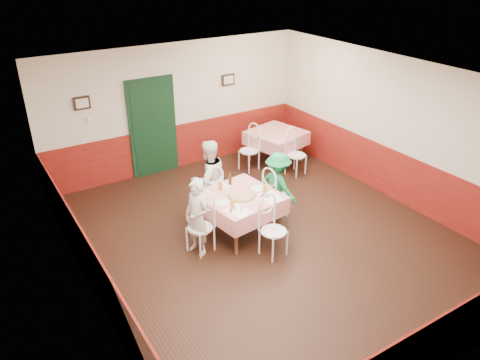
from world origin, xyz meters
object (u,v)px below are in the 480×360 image
chair_far (211,193)px  chair_near (274,231)px  chair_right (275,196)px  pizza (242,195)px  glass_a (233,204)px  second_table (276,147)px  chair_second_b (296,155)px  beer_bottle (230,179)px  diner_far (209,178)px  diner_left (197,218)px  chair_second_a (249,151)px  diner_right (278,186)px  wallet (265,196)px  main_table (240,214)px  glass_b (265,189)px  chair_left (200,228)px  glass_c (220,186)px

chair_far → chair_near: bearing=103.1°
chair_right → chair_far: size_ratio=1.00×
pizza → glass_a: bearing=-141.9°
second_table → chair_second_b: size_ratio=1.24×
chair_near → beer_bottle: 1.33m
second_table → pizza: bearing=-136.8°
chair_right → diner_far: (-0.96, 0.78, 0.29)m
diner_left → chair_right: bearing=80.5°
chair_second_a → diner_left: 3.35m
chair_near → diner_right: size_ratio=0.70×
chair_near → wallet: size_ratio=8.18×
second_table → diner_far: diner_far is taller
wallet → chair_far: bearing=104.4°
main_table → glass_b: 0.63m
second_table → wallet: wallet is taller
chair_left → diner_right: size_ratio=0.70×
chair_right → glass_c: 1.12m
chair_right → chair_second_b: 1.95m
chair_right → diner_far: 1.27m
glass_b → main_table: bearing=161.1°
chair_right → diner_far: diner_far is taller
main_table → chair_left: (-0.84, -0.11, 0.08)m
glass_b → diner_far: bearing=117.5°
second_table → chair_right: (-1.48, -2.02, 0.08)m
glass_a → wallet: (0.67, 0.05, -0.06)m
chair_left → diner_right: bearing=82.2°
chair_right → glass_b: size_ratio=7.12×
chair_left → wallet: size_ratio=8.18×
chair_second_b → chair_right: bearing=-152.5°
main_table → glass_c: (-0.18, 0.36, 0.46)m
glass_a → chair_left: bearing=158.8°
pizza → chair_second_a: bearing=54.3°
chair_far → pizza: (0.13, -0.88, 0.33)m
glass_b → glass_c: (-0.60, 0.51, 0.01)m
diner_right → main_table: bearing=87.0°
chair_right → chair_near: same height
beer_bottle → wallet: 0.74m
pizza → glass_c: 0.44m
main_table → chair_second_a: (1.57, 2.13, 0.08)m
chair_near → main_table: bearing=89.6°
diner_far → diner_right: size_ratio=1.15×
chair_far → beer_bottle: size_ratio=4.04×
chair_second_b → chair_left: bearing=-167.8°
glass_c → wallet: glass_c is taller
glass_b → chair_left: bearing=178.7°
second_table → glass_b: size_ratio=8.86×
chair_left → diner_far: (0.72, 1.01, 0.29)m
pizza → diner_right: 0.90m
main_table → chair_second_b: bearing=30.8°
glass_a → glass_b: 0.77m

